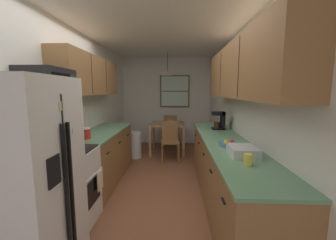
# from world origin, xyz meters

# --- Properties ---
(ground_plane) EXTENTS (12.00, 12.00, 0.00)m
(ground_plane) POSITION_xyz_m (0.00, 1.00, 0.00)
(ground_plane) COLOR brown
(wall_left) EXTENTS (0.10, 9.00, 2.55)m
(wall_left) POSITION_xyz_m (-1.35, 1.00, 1.27)
(wall_left) COLOR white
(wall_left) RESTS_ON ground
(wall_right) EXTENTS (0.10, 9.00, 2.55)m
(wall_right) POSITION_xyz_m (1.35, 1.00, 1.27)
(wall_right) COLOR white
(wall_right) RESTS_ON ground
(wall_back) EXTENTS (4.40, 0.10, 2.55)m
(wall_back) POSITION_xyz_m (0.00, 3.65, 1.27)
(wall_back) COLOR white
(wall_back) RESTS_ON ground
(ceiling_slab) EXTENTS (4.40, 9.00, 0.08)m
(ceiling_slab) POSITION_xyz_m (0.00, 1.00, 2.59)
(ceiling_slab) COLOR white
(refrigerator) EXTENTS (0.75, 0.75, 1.71)m
(refrigerator) POSITION_xyz_m (-0.94, -1.25, 0.85)
(refrigerator) COLOR white
(refrigerator) RESTS_ON ground
(stove_range) EXTENTS (0.66, 0.66, 1.10)m
(stove_range) POSITION_xyz_m (-0.99, -0.52, 0.47)
(stove_range) COLOR white
(stove_range) RESTS_ON ground
(microwave_over_range) EXTENTS (0.39, 0.58, 0.34)m
(microwave_over_range) POSITION_xyz_m (-1.11, -0.52, 1.67)
(microwave_over_range) COLOR black
(counter_left) EXTENTS (0.64, 1.95, 0.90)m
(counter_left) POSITION_xyz_m (-1.00, 0.78, 0.45)
(counter_left) COLOR olive
(counter_left) RESTS_ON ground
(upper_cabinets_left) EXTENTS (0.33, 2.03, 0.62)m
(upper_cabinets_left) POSITION_xyz_m (-1.14, 0.73, 1.84)
(upper_cabinets_left) COLOR olive
(counter_right) EXTENTS (0.64, 3.30, 0.90)m
(counter_right) POSITION_xyz_m (1.00, 0.13, 0.45)
(counter_right) COLOR olive
(counter_right) RESTS_ON ground
(upper_cabinets_right) EXTENTS (0.33, 2.98, 0.71)m
(upper_cabinets_right) POSITION_xyz_m (1.14, 0.08, 1.86)
(upper_cabinets_right) COLOR olive
(dining_table) EXTENTS (0.86, 0.88, 0.76)m
(dining_table) POSITION_xyz_m (0.07, 2.61, 0.64)
(dining_table) COLOR #A87F51
(dining_table) RESTS_ON ground
(dining_chair_near) EXTENTS (0.43, 0.43, 0.90)m
(dining_chair_near) POSITION_xyz_m (0.16, 1.96, 0.50)
(dining_chair_near) COLOR olive
(dining_chair_near) RESTS_ON ground
(dining_chair_far) EXTENTS (0.43, 0.43, 0.90)m
(dining_chair_far) POSITION_xyz_m (0.14, 3.26, 0.50)
(dining_chair_far) COLOR olive
(dining_chair_far) RESTS_ON ground
(pendant_light) EXTENTS (0.26, 0.26, 0.58)m
(pendant_light) POSITION_xyz_m (0.07, 2.61, 2.02)
(pendant_light) COLOR black
(back_window) EXTENTS (0.87, 0.05, 0.94)m
(back_window) POSITION_xyz_m (0.24, 3.58, 1.58)
(back_window) COLOR brown
(trash_bin) EXTENTS (0.33, 0.33, 0.62)m
(trash_bin) POSITION_xyz_m (-0.70, 2.11, 0.31)
(trash_bin) COLOR silver
(trash_bin) RESTS_ON ground
(storage_canister) EXTENTS (0.11, 0.11, 0.16)m
(storage_canister) POSITION_xyz_m (-1.00, 0.15, 0.98)
(storage_canister) COLOR red
(storage_canister) RESTS_ON counter_left
(dish_towel) EXTENTS (0.02, 0.16, 0.24)m
(dish_towel) POSITION_xyz_m (-0.64, -0.36, 0.50)
(dish_towel) COLOR beige
(coffee_maker) EXTENTS (0.22, 0.18, 0.32)m
(coffee_maker) POSITION_xyz_m (1.08, 1.02, 1.07)
(coffee_maker) COLOR black
(coffee_maker) RESTS_ON counter_right
(mug_by_coffeemaker) EXTENTS (0.12, 0.08, 0.11)m
(mug_by_coffeemaker) POSITION_xyz_m (0.98, -0.87, 0.95)
(mug_by_coffeemaker) COLOR #E5CC4C
(mug_by_coffeemaker) RESTS_ON counter_right
(fruit_bowl) EXTENTS (0.23, 0.23, 0.09)m
(fruit_bowl) POSITION_xyz_m (0.95, -0.18, 0.94)
(fruit_bowl) COLOR #597F9E
(fruit_bowl) RESTS_ON counter_right
(dish_rack) EXTENTS (0.28, 0.34, 0.10)m
(dish_rack) POSITION_xyz_m (1.02, -0.57, 0.95)
(dish_rack) COLOR silver
(dish_rack) RESTS_ON counter_right
(table_serving_bowl) EXTENTS (0.17, 0.17, 0.06)m
(table_serving_bowl) POSITION_xyz_m (0.15, 2.71, 0.79)
(table_serving_bowl) COLOR silver
(table_serving_bowl) RESTS_ON dining_table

